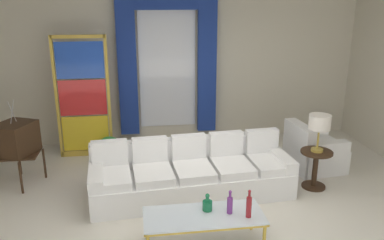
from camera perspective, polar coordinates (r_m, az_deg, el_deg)
The scene contains 14 objects.
ground_plane at distance 5.56m, azimuth 1.58°, elevation -13.18°, with size 16.00×16.00×0.00m, color silver.
wall_rear at distance 7.93m, azimuth -2.08°, elevation 7.77°, with size 8.00×0.12×3.00m, color beige.
curtained_window at distance 7.71m, azimuth -3.55°, elevation 9.28°, with size 2.00×0.17×2.70m.
couch_white_long at distance 5.93m, azimuth -0.15°, elevation -7.76°, with size 2.97×1.12×0.86m.
coffee_table at distance 4.74m, azimuth 1.68°, elevation -13.81°, with size 1.39×0.58×0.41m.
bottle_blue_decanter at distance 4.71m, azimuth 5.46°, elevation -11.94°, with size 0.07×0.07×0.29m.
bottle_crystal_tall at distance 4.65m, azimuth 8.17°, elevation -12.13°, with size 0.06×0.06×0.34m.
bottle_amber_squat at distance 4.77m, azimuth 2.22°, elevation -12.05°, with size 0.12×0.12×0.22m.
vintage_tv at distance 6.63m, azimuth -23.97°, elevation -2.62°, with size 0.71×0.75×1.35m.
armchair_white at distance 7.06m, azimuth 16.88°, elevation -4.47°, with size 0.90×0.89×0.80m.
stained_glass_divider at distance 7.32m, azimuth -15.37°, elevation 2.78°, with size 0.95×0.05×2.20m.
peacock_figurine at distance 7.20m, azimuth -11.81°, elevation -4.23°, with size 0.44×0.60×0.50m.
round_side_table at distance 6.36m, azimuth 17.29°, elevation -6.30°, with size 0.48×0.48×0.59m.
table_lamp_brass at distance 6.13m, azimuth 17.86°, elevation -0.53°, with size 0.32×0.32×0.57m.
Camera 1 is at (-0.83, -4.71, 2.83)m, focal length 37.14 mm.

